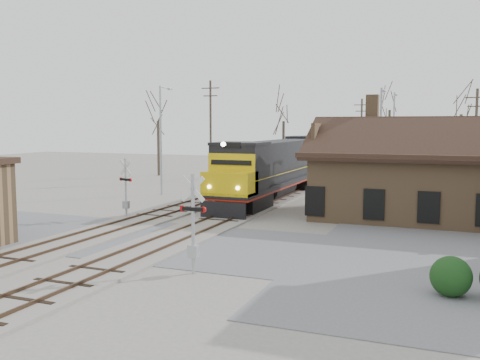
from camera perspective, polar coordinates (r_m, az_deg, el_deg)
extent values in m
plane|color=gray|center=(27.45, -7.47, -6.54)|extent=(140.00, 140.00, 0.00)
cube|color=slate|center=(27.45, -7.47, -6.51)|extent=(60.00, 9.00, 0.03)
cube|color=gray|center=(40.97, 2.83, -2.28)|extent=(3.40, 90.00, 0.12)
cube|color=#473323|center=(41.19, 1.89, -2.08)|extent=(0.08, 90.00, 0.14)
cube|color=#473323|center=(40.73, 3.79, -2.18)|extent=(0.08, 90.00, 0.14)
cube|color=gray|center=(42.63, -2.90, -1.96)|extent=(3.40, 90.00, 0.12)
cube|color=#473323|center=(42.91, -3.77, -1.77)|extent=(0.08, 90.00, 0.14)
cube|color=#473323|center=(42.32, -2.02, -1.86)|extent=(0.08, 90.00, 0.14)
cube|color=olive|center=(35.59, 19.79, -0.72)|extent=(14.00, 8.00, 4.00)
cube|color=black|center=(35.42, 19.91, 2.65)|extent=(15.20, 9.20, 0.30)
cube|color=black|center=(33.09, 19.84, 4.18)|extent=(15.00, 4.71, 2.66)
cube|color=black|center=(37.68, 20.09, 4.34)|extent=(15.00, 4.71, 2.66)
cube|color=olive|center=(37.23, 13.93, 7.13)|extent=(0.80, 0.80, 2.20)
cube|color=black|center=(36.75, 0.58, -2.39)|extent=(2.68, 4.28, 1.07)
cube|color=black|center=(49.88, 6.37, -0.23)|extent=(2.68, 4.28, 1.07)
cube|color=black|center=(43.15, 3.92, -0.02)|extent=(3.21, 21.41, 0.37)
cube|color=maroon|center=(43.18, 3.92, -0.33)|extent=(3.23, 21.41, 0.13)
cube|color=black|center=(44.29, 4.47, 2.28)|extent=(2.78, 15.52, 3.00)
cube|color=black|center=(35.58, 0.02, 1.41)|extent=(3.21, 3.00, 3.00)
cube|color=#DCB90B|center=(33.99, -1.12, -0.34)|extent=(3.21, 1.93, 1.50)
cube|color=black|center=(33.24, -1.83, -3.28)|extent=(3.00, 0.25, 1.07)
cylinder|color=#FFF2CC|center=(32.90, -1.80, 3.84)|extent=(0.30, 0.10, 0.30)
cube|color=black|center=(57.58, 8.49, 0.56)|extent=(2.68, 4.28, 1.07)
cube|color=black|center=(71.15, 11.08, 1.53)|extent=(2.68, 4.28, 1.07)
cube|color=black|center=(64.28, 9.93, 1.86)|extent=(3.21, 21.41, 0.37)
cube|color=maroon|center=(64.30, 9.93, 1.65)|extent=(3.23, 21.41, 0.13)
cube|color=black|center=(65.50, 10.20, 3.38)|extent=(2.78, 15.52, 3.00)
cube|color=black|center=(56.47, 8.30, 3.02)|extent=(3.21, 3.00, 3.00)
cube|color=black|center=(54.76, 7.84, 1.99)|extent=(3.21, 1.93, 1.50)
cube|color=black|center=(53.86, 7.55, 0.21)|extent=(3.00, 0.25, 1.07)
cylinder|color=#A5A8AD|center=(21.23, -5.03, -4.70)|extent=(0.14, 0.14, 3.99)
cube|color=silver|center=(21.02, -5.06, -0.95)|extent=(1.05, 0.05, 1.05)
cube|color=silver|center=(21.02, -5.06, -0.95)|extent=(1.05, 0.05, 1.05)
cube|color=black|center=(21.13, -5.04, -3.10)|extent=(0.90, 0.16, 0.15)
cylinder|color=#B20C0C|center=(21.33, -6.12, -3.03)|extent=(0.24, 0.08, 0.24)
cylinder|color=#B20C0C|center=(20.93, -3.94, -3.18)|extent=(0.24, 0.08, 0.24)
cube|color=#A5A8AD|center=(21.46, -5.00, -7.58)|extent=(0.40, 0.30, 0.50)
cylinder|color=#A5A8AD|center=(34.48, -12.09, -0.88)|extent=(0.13, 0.13, 3.79)
cube|color=silver|center=(34.35, -12.13, 1.31)|extent=(0.97, 0.28, 0.99)
cube|color=silver|center=(34.35, -12.13, 1.31)|extent=(0.97, 0.28, 0.99)
cube|color=black|center=(34.42, -12.11, 0.06)|extent=(0.86, 0.35, 0.14)
cylinder|color=#B20C0C|center=(34.11, -11.63, 0.01)|extent=(0.24, 0.13, 0.23)
cylinder|color=#B20C0C|center=(34.74, -12.58, 0.10)|extent=(0.24, 0.13, 0.23)
cube|color=#A5A8AD|center=(34.62, -12.05, -2.60)|extent=(0.38, 0.28, 0.47)
sphere|color=#113412|center=(20.01, 21.58, -9.55)|extent=(1.41, 1.41, 1.41)
cylinder|color=#A5A8AD|center=(45.50, -8.44, 4.17)|extent=(0.18, 0.18, 9.13)
cylinder|color=#A5A8AD|center=(46.36, -7.96, 9.73)|extent=(0.12, 1.80, 0.12)
cube|color=#A5A8AD|center=(47.05, -7.47, 9.56)|extent=(0.25, 0.50, 0.12)
cylinder|color=#A5A8AD|center=(43.16, 14.72, 3.70)|extent=(0.18, 0.18, 8.75)
cylinder|color=#A5A8AD|center=(44.11, 15.01, 9.30)|extent=(0.12, 1.80, 0.12)
cube|color=#A5A8AD|center=(44.90, 15.13, 9.10)|extent=(0.25, 0.50, 0.12)
cylinder|color=#A5A8AD|center=(56.55, 16.03, 4.34)|extent=(0.18, 0.18, 9.13)
cylinder|color=#A5A8AD|center=(57.51, 16.25, 8.81)|extent=(0.12, 1.80, 0.12)
cube|color=#A5A8AD|center=(58.30, 16.33, 8.67)|extent=(0.25, 0.50, 0.12)
cylinder|color=#382D23|center=(56.72, -3.15, 5.26)|extent=(0.24, 0.24, 10.51)
cube|color=#382D23|center=(56.84, -3.18, 9.76)|extent=(2.00, 0.10, 0.10)
cube|color=#382D23|center=(56.79, -3.17, 8.95)|extent=(1.60, 0.10, 0.10)
cylinder|color=#382D23|center=(71.22, 12.80, 4.75)|extent=(0.24, 0.24, 9.24)
cube|color=#382D23|center=(71.25, 12.87, 7.82)|extent=(2.00, 0.10, 0.10)
cube|color=#382D23|center=(71.22, 12.86, 7.18)|extent=(1.60, 0.10, 0.10)
cylinder|color=#382D23|center=(53.38, 23.80, 4.00)|extent=(0.24, 0.24, 9.16)
cube|color=#382D23|center=(53.42, 23.98, 8.05)|extent=(2.00, 0.10, 0.10)
cube|color=#382D23|center=(53.39, 23.94, 7.19)|extent=(1.60, 0.10, 0.10)
cylinder|color=#382D23|center=(62.88, -8.69, 3.36)|extent=(0.32, 0.32, 6.34)
cylinder|color=#382D23|center=(62.95, 4.65, 3.41)|extent=(0.32, 0.32, 6.32)
cylinder|color=#382D23|center=(72.22, 15.59, 4.12)|extent=(0.32, 0.32, 7.80)
cylinder|color=#382D23|center=(63.11, 22.40, 3.31)|extent=(0.32, 0.32, 7.03)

